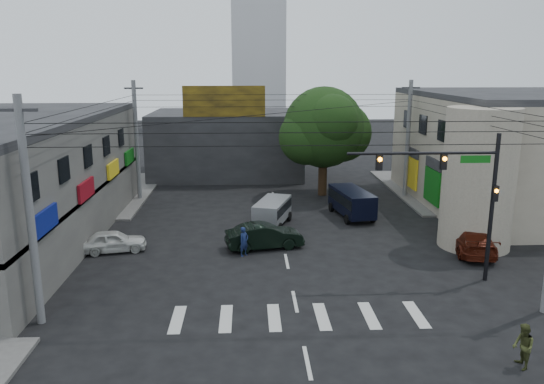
{
  "coord_description": "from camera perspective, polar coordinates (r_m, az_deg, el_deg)",
  "views": [
    {
      "loc": [
        -2.02,
        -24.7,
        10.16
      ],
      "look_at": [
        -0.7,
        4.0,
        3.36
      ],
      "focal_mm": 35.0,
      "sensor_mm": 36.0,
      "label": 1
    }
  ],
  "objects": [
    {
      "name": "silver_minivan",
      "position": [
        34.6,
        0.02,
        -2.29
      ],
      "size": [
        4.89,
        3.92,
        1.7
      ],
      "primitive_type": null,
      "rotation": [
        0.0,
        0.0,
        1.26
      ],
      "color": "#95979C",
      "rests_on": "ground"
    },
    {
      "name": "corner_column",
      "position": [
        32.11,
        21.34,
        1.34
      ],
      "size": [
        4.0,
        4.0,
        8.0
      ],
      "primitive_type": "cylinder",
      "color": "gray",
      "rests_on": "ground"
    },
    {
      "name": "ground",
      "position": [
        26.79,
        1.91,
        -8.98
      ],
      "size": [
        160.0,
        160.0,
        0.0
      ],
      "primitive_type": "plane",
      "color": "black",
      "rests_on": "ground"
    },
    {
      "name": "utility_pole_far_left",
      "position": [
        41.94,
        -14.34,
        5.29
      ],
      "size": [
        0.32,
        0.32,
        9.2
      ],
      "primitive_type": "cylinder",
      "color": "#59595B",
      "rests_on": "ground"
    },
    {
      "name": "utility_pole_far_right",
      "position": [
        42.94,
        14.4,
        5.46
      ],
      "size": [
        0.32,
        0.32,
        9.2
      ],
      "primitive_type": "cylinder",
      "color": "#59595B",
      "rests_on": "ground"
    },
    {
      "name": "building_right",
      "position": [
        43.13,
        25.11,
        3.85
      ],
      "size": [
        14.0,
        18.0,
        8.0
      ],
      "primitive_type": "cube",
      "color": "gray",
      "rests_on": "ground"
    },
    {
      "name": "sidewalk_far_right",
      "position": [
        48.23,
        21.95,
        0.27
      ],
      "size": [
        16.0,
        16.0,
        0.15
      ],
      "primitive_type": "cube",
      "color": "#514F4C",
      "rests_on": "ground"
    },
    {
      "name": "sidewalk_far_left",
      "position": [
        46.69,
        -22.58,
        -0.19
      ],
      "size": [
        16.0,
        16.0,
        0.15
      ],
      "primitive_type": "cube",
      "color": "#514F4C",
      "rests_on": "ground"
    },
    {
      "name": "pedestrian_olive",
      "position": [
        20.8,
        25.41,
        -14.78
      ],
      "size": [
        0.85,
        0.7,
        1.62
      ],
      "primitive_type": "imported",
      "rotation": [
        0.0,
        0.0,
        -1.62
      ],
      "color": "#383E1C",
      "rests_on": "ground"
    },
    {
      "name": "utility_pole_near_left",
      "position": [
        22.6,
        -24.6,
        -2.16
      ],
      "size": [
        0.32,
        0.32,
        9.2
      ],
      "primitive_type": "cylinder",
      "color": "#59595B",
      "rests_on": "ground"
    },
    {
      "name": "traffic_gantry",
      "position": [
        26.21,
        19.49,
        0.81
      ],
      "size": [
        7.1,
        0.35,
        7.2
      ],
      "color": "black",
      "rests_on": "ground"
    },
    {
      "name": "navy_van",
      "position": [
        37.03,
        8.55,
        -1.23
      ],
      "size": [
        5.37,
        3.43,
        1.9
      ],
      "primitive_type": null,
      "rotation": [
        0.0,
        0.0,
        1.75
      ],
      "color": "black",
      "rests_on": "ground"
    },
    {
      "name": "dark_sedan",
      "position": [
        30.41,
        -0.83,
        -4.76
      ],
      "size": [
        3.31,
        5.02,
        1.45
      ],
      "primitive_type": "imported",
      "rotation": [
        0.0,
        0.0,
        1.78
      ],
      "color": "black",
      "rests_on": "ground"
    },
    {
      "name": "billboard",
      "position": [
        45.93,
        -5.18,
        9.7
      ],
      "size": [
        7.0,
        0.3,
        2.6
      ],
      "primitive_type": "cube",
      "color": "olive",
      "rests_on": "building_far"
    },
    {
      "name": "white_compact",
      "position": [
        31.19,
        -16.7,
        -5.08
      ],
      "size": [
        2.96,
        4.22,
        1.23
      ],
      "primitive_type": "imported",
      "rotation": [
        0.0,
        0.0,
        1.79
      ],
      "color": "silver",
      "rests_on": "ground"
    },
    {
      "name": "building_far",
      "position": [
        51.24,
        -4.85,
        5.24
      ],
      "size": [
        14.0,
        10.0,
        6.0
      ],
      "primitive_type": "cube",
      "color": "#232326",
      "rests_on": "ground"
    },
    {
      "name": "street_tree",
      "position": [
        42.39,
        5.58,
        6.91
      ],
      "size": [
        6.4,
        6.4,
        8.7
      ],
      "color": "black",
      "rests_on": "ground"
    },
    {
      "name": "maroon_sedan",
      "position": [
        31.85,
        20.62,
        -4.81
      ],
      "size": [
        3.6,
        5.6,
        1.44
      ],
      "primitive_type": "imported",
      "rotation": [
        0.0,
        0.0,
        2.98
      ],
      "color": "#46140A",
      "rests_on": "ground"
    },
    {
      "name": "traffic_officer",
      "position": [
        29.24,
        -3.03,
        -5.34
      ],
      "size": [
        0.99,
        0.99,
        1.63
      ],
      "primitive_type": "imported",
      "rotation": [
        0.0,
        0.0,
        0.76
      ],
      "color": "#15214A",
      "rests_on": "ground"
    }
  ]
}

